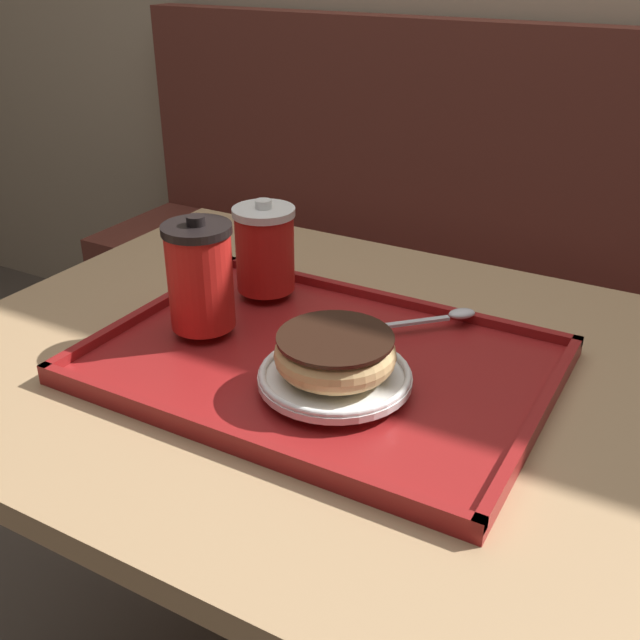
% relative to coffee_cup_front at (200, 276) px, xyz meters
% --- Properties ---
extents(booth_bench, '(1.72, 0.44, 1.00)m').
position_rel_coffee_cup_front_xyz_m(booth_bench, '(-0.08, 0.91, -0.48)').
color(booth_bench, brown).
rests_on(booth_bench, ground_plane).
extents(cafe_table, '(0.93, 0.75, 0.71)m').
position_rel_coffee_cup_front_xyz_m(cafe_table, '(0.14, 0.04, -0.25)').
color(cafe_table, tan).
rests_on(cafe_table, ground_plane).
extents(serving_tray, '(0.52, 0.37, 0.02)m').
position_rel_coffee_cup_front_xyz_m(serving_tray, '(0.16, 0.01, -0.08)').
color(serving_tray, maroon).
rests_on(serving_tray, cafe_table).
extents(coffee_cup_front, '(0.08, 0.08, 0.14)m').
position_rel_coffee_cup_front_xyz_m(coffee_cup_front, '(0.00, 0.00, 0.00)').
color(coffee_cup_front, red).
rests_on(coffee_cup_front, serving_tray).
extents(coffee_cup_rear, '(0.08, 0.08, 0.12)m').
position_rel_coffee_cup_front_xyz_m(coffee_cup_rear, '(0.01, 0.13, -0.01)').
color(coffee_cup_rear, red).
rests_on(coffee_cup_rear, serving_tray).
extents(plate_with_chocolate_donut, '(0.17, 0.17, 0.01)m').
position_rel_coffee_cup_front_xyz_m(plate_with_chocolate_donut, '(0.20, -0.04, -0.06)').
color(plate_with_chocolate_donut, white).
rests_on(plate_with_chocolate_donut, serving_tray).
extents(donut_chocolate_glazed, '(0.13, 0.13, 0.04)m').
position_rel_coffee_cup_front_xyz_m(donut_chocolate_glazed, '(0.20, -0.04, -0.03)').
color(donut_chocolate_glazed, '#DBB270').
rests_on(donut_chocolate_glazed, plate_with_chocolate_donut).
extents(spoon, '(0.11, 0.11, 0.01)m').
position_rel_coffee_cup_front_xyz_m(spoon, '(0.26, 0.16, -0.06)').
color(spoon, silver).
rests_on(spoon, serving_tray).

